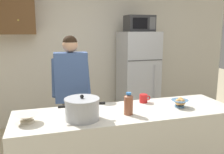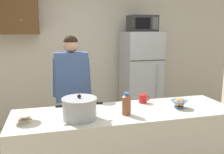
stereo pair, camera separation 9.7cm
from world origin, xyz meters
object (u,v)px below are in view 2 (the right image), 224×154
(person_near_pot, at_px, (72,83))
(bread_bowl, at_px, (179,103))
(empty_bowl, at_px, (25,117))
(bottle_near_edge, at_px, (126,104))
(microwave, at_px, (142,23))
(refrigerator, at_px, (140,79))
(cooking_pot, at_px, (80,108))
(coffee_mug, at_px, (143,99))

(person_near_pot, distance_m, bread_bowl, 1.40)
(empty_bowl, relative_size, bottle_near_edge, 0.98)
(microwave, height_order, bread_bowl, microwave)
(bottle_near_edge, bearing_deg, refrigerator, 65.04)
(cooking_pot, distance_m, bread_bowl, 1.06)
(microwave, height_order, coffee_mug, microwave)
(refrigerator, distance_m, microwave, 0.99)
(coffee_mug, bearing_deg, cooking_pot, -156.69)
(cooking_pot, distance_m, bottle_near_edge, 0.46)
(microwave, xyz_separation_m, bread_bowl, (-0.30, -1.87, -0.87))
(refrigerator, relative_size, cooking_pot, 3.93)
(person_near_pot, xyz_separation_m, coffee_mug, (0.73, -0.67, -0.07))
(coffee_mug, height_order, bread_bowl, bread_bowl)
(cooking_pot, distance_m, empty_bowl, 0.49)
(refrigerator, bearing_deg, bread_bowl, -99.07)
(person_near_pot, bearing_deg, bottle_near_edge, -66.65)
(empty_bowl, bearing_deg, cooking_pot, -6.73)
(microwave, bearing_deg, empty_bowl, -134.63)
(cooking_pot, xyz_separation_m, empty_bowl, (-0.49, 0.06, -0.06))
(coffee_mug, bearing_deg, bread_bowl, -42.02)
(microwave, relative_size, bottle_near_edge, 2.18)
(person_near_pot, xyz_separation_m, bread_bowl, (1.03, -0.94, -0.07))
(bottle_near_edge, bearing_deg, person_near_pot, 113.35)
(person_near_pot, relative_size, cooking_pot, 3.85)
(person_near_pot, relative_size, empty_bowl, 7.71)
(microwave, relative_size, person_near_pot, 0.29)
(microwave, height_order, bottle_near_edge, microwave)
(empty_bowl, bearing_deg, bottle_near_edge, -3.11)
(refrigerator, distance_m, empty_bowl, 2.65)
(bread_bowl, xyz_separation_m, empty_bowl, (-1.55, 0.00, -0.01))
(cooking_pot, bearing_deg, refrigerator, 55.11)
(microwave, relative_size, empty_bowl, 2.22)
(bread_bowl, relative_size, empty_bowl, 0.84)
(person_near_pot, height_order, coffee_mug, person_near_pot)
(person_near_pot, relative_size, coffee_mug, 12.72)
(bread_bowl, bearing_deg, person_near_pot, 137.64)
(microwave, distance_m, coffee_mug, 1.92)
(refrigerator, bearing_deg, microwave, -89.93)
(bread_bowl, bearing_deg, microwave, 80.83)
(microwave, bearing_deg, coffee_mug, -110.58)
(refrigerator, height_order, cooking_pot, refrigerator)
(refrigerator, xyz_separation_m, empty_bowl, (-1.85, -1.90, 0.12))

